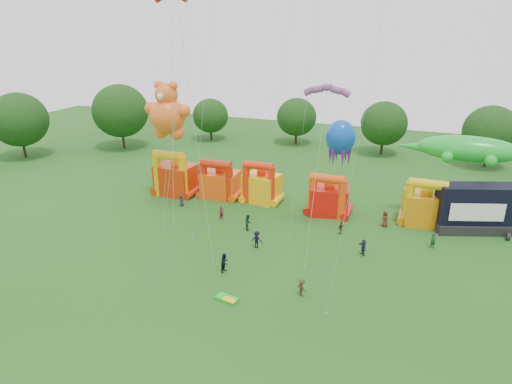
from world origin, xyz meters
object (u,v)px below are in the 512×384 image
(spectator_0, at_px, (181,200))
(spectator_4, at_px, (341,228))
(stage_trailer, at_px, (476,209))
(gecko_kite, at_px, (462,168))
(octopus_kite, at_px, (331,165))
(bouncy_castle_0, at_px, (175,177))
(bouncy_castle_2, at_px, (261,186))
(teddy_bear_kite, at_px, (167,122))

(spectator_0, xyz_separation_m, spectator_4, (21.21, -1.12, -0.01))
(stage_trailer, xyz_separation_m, gecko_kite, (-2.02, 1.19, 4.36))
(gecko_kite, distance_m, octopus_kite, 15.70)
(bouncy_castle_0, distance_m, gecko_kite, 36.68)
(stage_trailer, height_order, octopus_kite, octopus_kite)
(bouncy_castle_2, height_order, teddy_bear_kite, teddy_bear_kite)
(bouncy_castle_0, xyz_separation_m, spectator_0, (2.96, -3.71, -1.69))
(octopus_kite, distance_m, spectator_4, 11.01)
(stage_trailer, height_order, gecko_kite, gecko_kite)
(stage_trailer, height_order, spectator_0, stage_trailer)
(bouncy_castle_2, bearing_deg, bouncy_castle_0, -173.02)
(gecko_kite, relative_size, spectator_0, 9.48)
(spectator_0, bearing_deg, bouncy_castle_0, 144.90)
(teddy_bear_kite, height_order, spectator_4, teddy_bear_kite)
(stage_trailer, xyz_separation_m, spectator_4, (-14.15, -6.47, -1.90))
(teddy_bear_kite, relative_size, spectator_4, 10.26)
(bouncy_castle_0, height_order, gecko_kite, gecko_kite)
(teddy_bear_kite, bearing_deg, bouncy_castle_2, 18.07)
(stage_trailer, distance_m, spectator_0, 35.81)
(teddy_bear_kite, height_order, octopus_kite, teddy_bear_kite)
(gecko_kite, bearing_deg, bouncy_castle_0, -175.53)
(stage_trailer, relative_size, octopus_kite, 0.86)
(bouncy_castle_0, xyz_separation_m, stage_trailer, (38.31, 1.64, 0.20))
(teddy_bear_kite, distance_m, spectator_4, 25.56)
(octopus_kite, bearing_deg, spectator_4, -70.62)
(bouncy_castle_0, relative_size, gecko_kite, 0.44)
(spectator_0, bearing_deg, bouncy_castle_2, 45.69)
(bouncy_castle_2, distance_m, spectator_0, 10.72)
(teddy_bear_kite, bearing_deg, octopus_kite, 19.09)
(bouncy_castle_0, height_order, bouncy_castle_2, bouncy_castle_0)
(stage_trailer, xyz_separation_m, teddy_bear_kite, (-37.55, -3.89, 8.04))
(octopus_kite, bearing_deg, spectator_0, -154.79)
(teddy_bear_kite, bearing_deg, gecko_kite, 8.14)
(spectator_0, bearing_deg, spectator_4, 13.32)
(bouncy_castle_0, relative_size, stage_trailer, 0.70)
(teddy_bear_kite, distance_m, gecko_kite, 36.08)
(bouncy_castle_0, relative_size, teddy_bear_kite, 0.41)
(bouncy_castle_2, distance_m, spectator_4, 13.60)
(stage_trailer, distance_m, teddy_bear_kite, 38.60)
(octopus_kite, bearing_deg, teddy_bear_kite, -160.91)
(bouncy_castle_0, bearing_deg, teddy_bear_kite, -71.35)
(teddy_bear_kite, xyz_separation_m, octopus_kite, (20.05, 6.94, -5.55))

